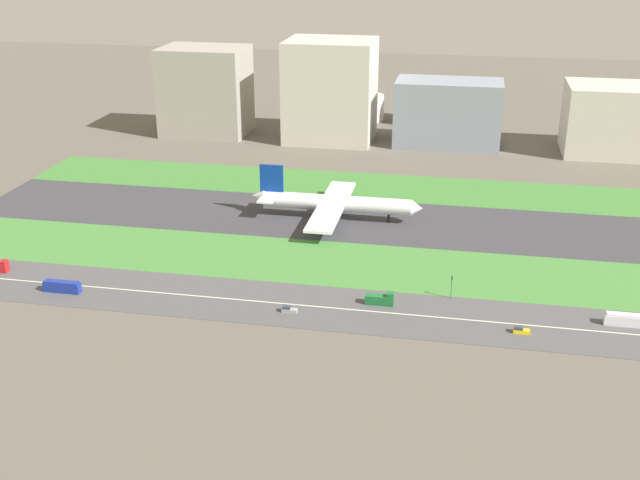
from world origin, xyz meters
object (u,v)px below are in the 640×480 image
(hangar_building, at_px, (330,91))
(fuel_tank_centre, at_px, (416,106))
(car_0, at_px, (289,310))
(cargo_warehouse, at_px, (614,120))
(terminal_building, at_px, (206,91))
(airliner, at_px, (332,203))
(bus_1, at_px, (626,320))
(traffic_light, at_px, (452,285))
(truck_1, at_px, (380,299))
(office_tower, at_px, (448,113))
(fuel_tank_west, at_px, (367,108))
(bus_0, at_px, (62,287))
(car_1, at_px, (521,330))

(hangar_building, xyz_separation_m, fuel_tank_centre, (40.00, 45.00, -16.08))
(car_0, height_order, hangar_building, hangar_building)
(cargo_warehouse, bearing_deg, terminal_building, 180.00)
(airliner, distance_m, bus_1, 116.84)
(traffic_light, bearing_deg, terminal_building, 127.58)
(bus_1, height_order, fuel_tank_centre, fuel_tank_centre)
(traffic_light, bearing_deg, airliner, 127.84)
(truck_1, distance_m, office_tower, 182.91)
(office_tower, bearing_deg, car_0, -100.74)
(car_0, distance_m, fuel_tank_west, 237.29)
(truck_1, distance_m, fuel_tank_west, 229.79)
(hangar_building, xyz_separation_m, fuel_tank_west, (12.57, 45.00, -17.97))
(airliner, bearing_deg, office_tower, 71.75)
(bus_1, bearing_deg, fuel_tank_centre, 108.58)
(car_0, bearing_deg, fuel_tank_centre, -94.20)
(bus_0, relative_size, car_1, 2.64)
(airliner, relative_size, office_tower, 1.26)
(car_0, height_order, office_tower, office_tower)
(traffic_light, height_order, hangar_building, hangar_building)
(bus_1, height_order, traffic_light, traffic_light)
(traffic_light, height_order, fuel_tank_west, fuel_tank_west)
(car_1, height_order, traffic_light, traffic_light)
(truck_1, relative_size, office_tower, 0.16)
(bus_0, xyz_separation_m, cargo_warehouse, (185.40, 192.00, 14.61))
(truck_1, distance_m, bus_1, 68.48)
(hangar_building, bearing_deg, traffic_light, -68.65)
(office_tower, height_order, fuel_tank_centre, office_tower)
(car_1, distance_m, cargo_warehouse, 198.98)
(fuel_tank_west, distance_m, fuel_tank_centre, 27.50)
(hangar_building, bearing_deg, fuel_tank_west, 74.40)
(airliner, relative_size, terminal_building, 1.45)
(airliner, bearing_deg, traffic_light, -52.16)
(truck_1, distance_m, hangar_building, 189.63)
(airliner, height_order, bus_1, airliner)
(bus_0, relative_size, fuel_tank_centre, 0.49)
(fuel_tank_centre, bearing_deg, car_0, -94.20)
(airliner, height_order, hangar_building, hangar_building)
(terminal_building, height_order, fuel_tank_centre, terminal_building)
(bus_0, relative_size, traffic_light, 1.61)
(hangar_building, height_order, fuel_tank_west, hangar_building)
(truck_1, height_order, bus_1, truck_1)
(fuel_tank_centre, bearing_deg, terminal_building, -156.97)
(car_1, height_order, hangar_building, hangar_building)
(hangar_building, bearing_deg, bus_0, -104.01)
(terminal_building, xyz_separation_m, fuel_tank_centre, (105.86, 45.00, -13.36))
(bus_1, distance_m, traffic_light, 49.02)
(bus_0, height_order, hangar_building, hangar_building)
(terminal_building, xyz_separation_m, office_tower, (124.87, 0.00, -6.24))
(airliner, bearing_deg, fuel_tank_west, 93.19)
(truck_1, bearing_deg, office_tower, 86.49)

